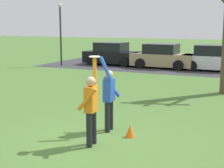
{
  "coord_description": "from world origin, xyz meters",
  "views": [
    {
      "loc": [
        3.76,
        -7.17,
        2.83
      ],
      "look_at": [
        0.12,
        0.82,
        1.27
      ],
      "focal_mm": 53.75,
      "sensor_mm": 36.0,
      "label": 1
    }
  ],
  "objects_px": {
    "frisbee_disc": "(94,57)",
    "parked_car_tan": "(163,57)",
    "parked_car_white": "(215,59)",
    "lamppost_by_lot": "(60,28)",
    "person_defender": "(109,95)",
    "person_catcher": "(91,105)",
    "field_cone_orange": "(130,131)",
    "parked_car_black": "(113,55)"
  },
  "relations": [
    {
      "from": "parked_car_black",
      "to": "parked_car_white",
      "type": "relative_size",
      "value": 1.0
    },
    {
      "from": "lamppost_by_lot",
      "to": "field_cone_orange",
      "type": "bearing_deg",
      "value": -50.72
    },
    {
      "from": "parked_car_tan",
      "to": "field_cone_orange",
      "type": "distance_m",
      "value": 14.15
    },
    {
      "from": "parked_car_white",
      "to": "lamppost_by_lot",
      "type": "distance_m",
      "value": 10.47
    },
    {
      "from": "parked_car_black",
      "to": "parked_car_tan",
      "type": "xyz_separation_m",
      "value": [
        3.77,
        -0.32,
        0.0
      ]
    },
    {
      "from": "person_defender",
      "to": "frisbee_disc",
      "type": "bearing_deg",
      "value": -0.0
    },
    {
      "from": "person_catcher",
      "to": "parked_car_black",
      "type": "relative_size",
      "value": 0.5
    },
    {
      "from": "frisbee_disc",
      "to": "parked_car_white",
      "type": "xyz_separation_m",
      "value": [
        0.85,
        14.54,
        -1.37
      ]
    },
    {
      "from": "parked_car_tan",
      "to": "parked_car_white",
      "type": "relative_size",
      "value": 1.0
    },
    {
      "from": "frisbee_disc",
      "to": "person_defender",
      "type": "bearing_deg",
      "value": 94.46
    },
    {
      "from": "parked_car_black",
      "to": "field_cone_orange",
      "type": "distance_m",
      "value": 15.71
    },
    {
      "from": "person_catcher",
      "to": "frisbee_disc",
      "type": "xyz_separation_m",
      "value": [
        -0.02,
        0.22,
        1.11
      ]
    },
    {
      "from": "parked_car_white",
      "to": "lamppost_by_lot",
      "type": "height_order",
      "value": "lamppost_by_lot"
    },
    {
      "from": "person_defender",
      "to": "frisbee_disc",
      "type": "xyz_separation_m",
      "value": [
        0.07,
        -0.96,
        1.11
      ]
    },
    {
      "from": "parked_car_tan",
      "to": "person_catcher",
      "type": "bearing_deg",
      "value": -78.78
    },
    {
      "from": "frisbee_disc",
      "to": "lamppost_by_lot",
      "type": "bearing_deg",
      "value": 125.88
    },
    {
      "from": "lamppost_by_lot",
      "to": "parked_car_black",
      "type": "bearing_deg",
      "value": 32.35
    },
    {
      "from": "person_catcher",
      "to": "field_cone_orange",
      "type": "distance_m",
      "value": 1.39
    },
    {
      "from": "field_cone_orange",
      "to": "person_catcher",
      "type": "bearing_deg",
      "value": -123.24
    },
    {
      "from": "lamppost_by_lot",
      "to": "field_cone_orange",
      "type": "xyz_separation_m",
      "value": [
        9.95,
        -12.17,
        -2.43
      ]
    },
    {
      "from": "field_cone_orange",
      "to": "parked_car_black",
      "type": "bearing_deg",
      "value": 116.0
    },
    {
      "from": "lamppost_by_lot",
      "to": "person_defender",
      "type": "bearing_deg",
      "value": -52.22
    },
    {
      "from": "lamppost_by_lot",
      "to": "parked_car_white",
      "type": "bearing_deg",
      "value": 9.26
    },
    {
      "from": "parked_car_tan",
      "to": "field_cone_orange",
      "type": "relative_size",
      "value": 12.96
    },
    {
      "from": "parked_car_black",
      "to": "parked_car_tan",
      "type": "bearing_deg",
      "value": -3.3
    },
    {
      "from": "frisbee_disc",
      "to": "lamppost_by_lot",
      "type": "height_order",
      "value": "lamppost_by_lot"
    },
    {
      "from": "person_catcher",
      "to": "lamppost_by_lot",
      "type": "height_order",
      "value": "lamppost_by_lot"
    },
    {
      "from": "person_catcher",
      "to": "parked_car_tan",
      "type": "height_order",
      "value": "person_catcher"
    },
    {
      "from": "person_defender",
      "to": "parked_car_white",
      "type": "distance_m",
      "value": 13.62
    },
    {
      "from": "person_defender",
      "to": "parked_car_tan",
      "type": "bearing_deg",
      "value": -174.4
    },
    {
      "from": "person_defender",
      "to": "frisbee_disc",
      "type": "distance_m",
      "value": 1.47
    },
    {
      "from": "person_defender",
      "to": "lamppost_by_lot",
      "type": "distance_m",
      "value": 15.18
    },
    {
      "from": "person_catcher",
      "to": "field_cone_orange",
      "type": "relative_size",
      "value": 6.5
    },
    {
      "from": "frisbee_disc",
      "to": "parked_car_tan",
      "type": "xyz_separation_m",
      "value": [
        -2.48,
        14.51,
        -1.37
      ]
    },
    {
      "from": "lamppost_by_lot",
      "to": "field_cone_orange",
      "type": "relative_size",
      "value": 13.31
    },
    {
      "from": "parked_car_white",
      "to": "lamppost_by_lot",
      "type": "bearing_deg",
      "value": -169.13
    },
    {
      "from": "person_catcher",
      "to": "parked_car_tan",
      "type": "relative_size",
      "value": 0.5
    },
    {
      "from": "person_catcher",
      "to": "person_defender",
      "type": "xyz_separation_m",
      "value": [
        -0.09,
        1.18,
        -0.0
      ]
    },
    {
      "from": "person_catcher",
      "to": "parked_car_tan",
      "type": "xyz_separation_m",
      "value": [
        -2.5,
        14.73,
        -0.25
      ]
    },
    {
      "from": "parked_car_black",
      "to": "frisbee_disc",
      "type": "bearing_deg",
      "value": -65.54
    },
    {
      "from": "person_catcher",
      "to": "person_defender",
      "type": "height_order",
      "value": "person_catcher"
    },
    {
      "from": "lamppost_by_lot",
      "to": "frisbee_disc",
      "type": "bearing_deg",
      "value": -54.12
    }
  ]
}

